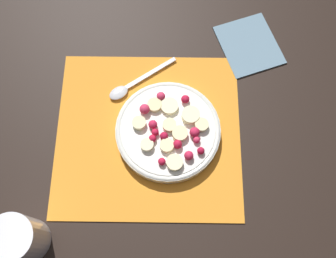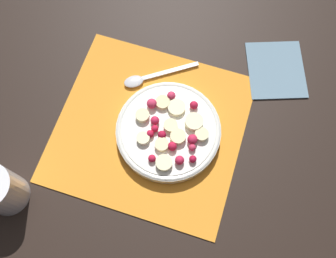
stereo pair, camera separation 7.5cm
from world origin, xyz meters
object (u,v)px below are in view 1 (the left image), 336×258
drinking_glass (20,239)px  fruit_bowl (168,131)px  spoon (130,86)px  napkin (249,45)px

drinking_glass → fruit_bowl: bearing=39.5°
spoon → drinking_glass: (-0.18, -0.33, 0.04)m
napkin → spoon: bearing=-157.3°
fruit_bowl → drinking_glass: size_ratio=2.09×
fruit_bowl → napkin: bearing=50.3°
napkin → fruit_bowl: bearing=-129.7°
spoon → drinking_glass: bearing=26.8°
drinking_glass → napkin: 0.63m
drinking_glass → napkin: (0.45, 0.44, -0.05)m
drinking_glass → spoon: bearing=61.4°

